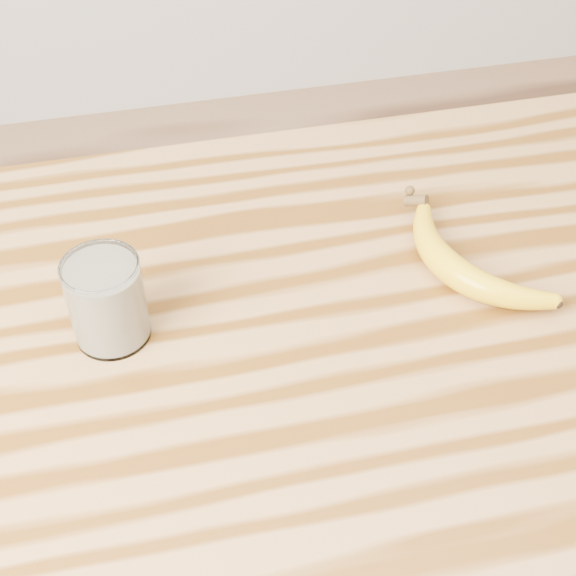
{
  "coord_description": "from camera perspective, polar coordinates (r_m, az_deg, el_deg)",
  "views": [
    {
      "loc": [
        -0.23,
        -0.54,
        1.53
      ],
      "look_at": [
        -0.09,
        0.06,
        0.93
      ],
      "focal_mm": 50.0,
      "sensor_mm": 36.0,
      "label": 1
    }
  ],
  "objects": [
    {
      "name": "table",
      "position": [
        0.96,
        6.17,
        -8.44
      ],
      "size": [
        1.2,
        0.8,
        0.9
      ],
      "color": "olive",
      "rests_on": "ground"
    },
    {
      "name": "smoothie_glass",
      "position": [
        0.84,
        -12.76,
        -0.9
      ],
      "size": [
        0.08,
        0.08,
        0.1
      ],
      "color": "white",
      "rests_on": "table"
    },
    {
      "name": "banana",
      "position": [
        0.91,
        11.7,
        1.14
      ],
      "size": [
        0.22,
        0.31,
        0.04
      ],
      "primitive_type": null,
      "rotation": [
        0.0,
        0.0,
        0.43
      ],
      "color": "gold",
      "rests_on": "table"
    }
  ]
}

